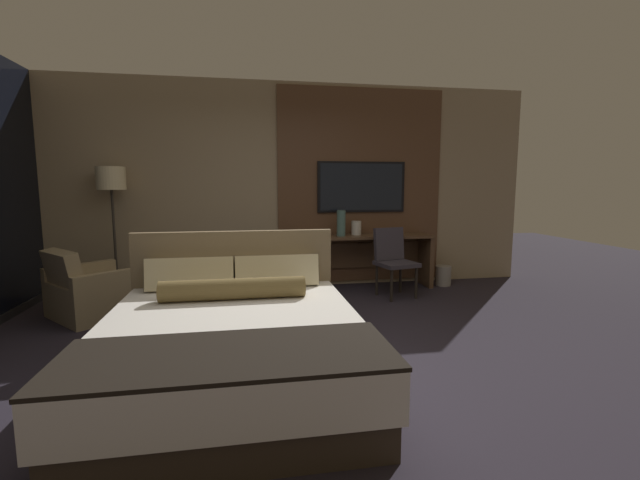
{
  "coord_description": "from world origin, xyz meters",
  "views": [
    {
      "loc": [
        -0.47,
        -3.33,
        1.43
      ],
      "look_at": [
        0.3,
        0.99,
        0.86
      ],
      "focal_mm": 24.0,
      "sensor_mm": 36.0,
      "label": 1
    }
  ],
  "objects": [
    {
      "name": "bed",
      "position": [
        -0.57,
        -0.3,
        0.3
      ],
      "size": [
        1.81,
        2.13,
        1.0
      ],
      "color": "#33281E",
      "rests_on": "ground_plane"
    },
    {
      "name": "ground_plane",
      "position": [
        0.0,
        0.0,
        0.0
      ],
      "size": [
        16.0,
        16.0,
        0.0
      ],
      "primitive_type": "plane",
      "color": "#28232D"
    },
    {
      "name": "vase_short",
      "position": [
        1.05,
        2.35,
        0.83
      ],
      "size": [
        0.14,
        0.14,
        0.19
      ],
      "color": "silver",
      "rests_on": "desk"
    },
    {
      "name": "armchair_by_window",
      "position": [
        -2.11,
        1.56,
        0.26
      ],
      "size": [
        1.11,
        1.12,
        0.76
      ],
      "rotation": [
        0.0,
        0.0,
        2.3
      ],
      "color": "#998460",
      "rests_on": "ground_plane"
    },
    {
      "name": "vase_tall",
      "position": [
        0.81,
        2.25,
        0.91
      ],
      "size": [
        0.12,
        0.12,
        0.35
      ],
      "color": "#4C706B",
      "rests_on": "desk"
    },
    {
      "name": "waste_bin",
      "position": [
        2.3,
        2.23,
        0.14
      ],
      "size": [
        0.22,
        0.22,
        0.28
      ],
      "color": "gray",
      "rests_on": "ground_plane"
    },
    {
      "name": "desk",
      "position": [
        1.16,
        2.33,
        0.5
      ],
      "size": [
        1.85,
        0.48,
        0.74
      ],
      "color": "brown",
      "rests_on": "ground_plane"
    },
    {
      "name": "tv",
      "position": [
        1.16,
        2.52,
        1.39
      ],
      "size": [
        1.25,
        0.04,
        0.71
      ],
      "color": "black"
    },
    {
      "name": "floor_lamp",
      "position": [
        -2.06,
        2.31,
        1.37
      ],
      "size": [
        0.34,
        0.34,
        1.64
      ],
      "color": "#282623",
      "rests_on": "ground_plane"
    },
    {
      "name": "desk_chair",
      "position": [
        1.4,
        1.83,
        0.52
      ],
      "size": [
        0.54,
        0.54,
        0.87
      ],
      "rotation": [
        0.0,
        0.0,
        0.24
      ],
      "color": "#38333D",
      "rests_on": "ground_plane"
    },
    {
      "name": "wall_back_tv_panel",
      "position": [
        0.16,
        2.59,
        1.4
      ],
      "size": [
        7.2,
        0.09,
        2.8
      ],
      "color": "tan",
      "rests_on": "ground_plane"
    }
  ]
}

